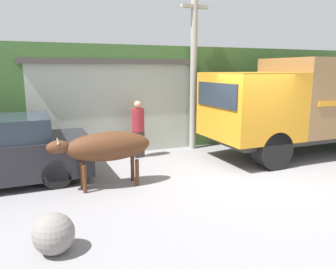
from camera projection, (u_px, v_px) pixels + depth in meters
The scene contains 8 objects.
ground_plane at pixel (252, 176), 8.15m from camera, with size 60.00×60.00×0.00m, color gray.
hillside_embankment at pixel (154, 91), 14.05m from camera, with size 32.00×6.86×3.35m.
building_backdrop at pixel (108, 103), 11.10m from camera, with size 5.38×2.70×2.93m.
cargo_truck at pixel (321, 100), 10.27m from camera, with size 7.34×2.33×2.94m.
brown_cow at pixel (107, 147), 7.26m from camera, with size 2.26×0.66×1.27m.
pedestrian_on_hill at pixel (138, 127), 9.76m from camera, with size 0.44×0.44×1.71m.
utility_pole at pixel (194, 67), 10.53m from camera, with size 0.90×0.22×5.16m.
roadside_rock at pixel (54, 234), 4.71m from camera, with size 0.60×0.60×0.60m.
Camera 1 is at (-4.97, -6.36, 2.63)m, focal length 35.00 mm.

